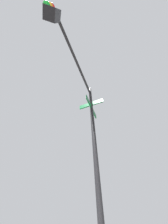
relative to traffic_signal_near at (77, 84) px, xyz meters
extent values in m
cylinder|color=black|center=(-0.78, -1.01, -1.30)|extent=(0.12, 0.12, 6.15)
cylinder|color=black|center=(0.10, 0.13, 1.38)|extent=(1.82, 2.33, 0.09)
cube|color=black|center=(0.97, 1.26, 0.93)|extent=(0.28, 0.28, 0.80)
sphere|color=red|center=(1.07, 1.38, 1.18)|extent=(0.18, 0.18, 0.18)
sphere|color=orange|center=(1.07, 1.38, 0.93)|extent=(0.18, 0.18, 0.18)
sphere|color=green|center=(1.07, 1.38, 0.68)|extent=(0.18, 0.18, 0.18)
cube|color=#0F5128|center=(-0.78, -1.01, 0.38)|extent=(0.70, 0.90, 0.20)
cube|color=#0F5128|center=(-0.78, -1.01, 0.60)|extent=(0.82, 0.64, 0.20)
camera|label=1|loc=(0.17, 1.39, -2.75)|focal=16.73mm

